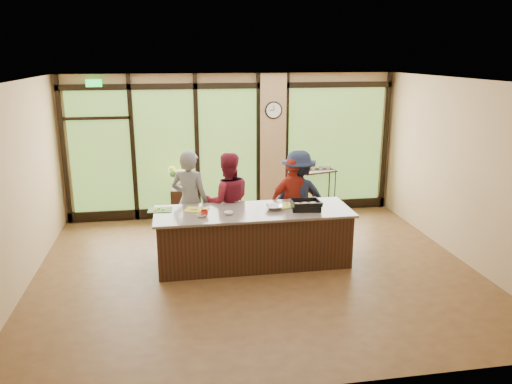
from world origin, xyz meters
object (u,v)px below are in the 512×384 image
object	(u,v)px
cook_left	(190,202)
bar_cart	(316,185)
cook_right	(298,197)
roasting_pan	(306,207)
island_base	(253,238)
flower_stand	(183,207)

from	to	relation	value
cook_left	bar_cart	xyz separation A→B (m)	(2.79, 1.75, -0.27)
cook_right	roasting_pan	distance (m)	0.93
island_base	cook_right	world-z (taller)	cook_right
cook_left	flower_stand	size ratio (longest dim) A/B	2.41
bar_cart	cook_left	bearing A→B (deg)	-162.98
flower_stand	cook_right	bearing A→B (deg)	-16.11
cook_left	flower_stand	xyz separation A→B (m)	(-0.10, 1.44, -0.53)
cook_left	cook_right	size ratio (longest dim) A/B	1.06
island_base	flower_stand	bearing A→B (deg)	117.23
island_base	flower_stand	distance (m)	2.41
cook_right	flower_stand	world-z (taller)	cook_right
flower_stand	roasting_pan	bearing A→B (deg)	-32.48
island_base	cook_left	world-z (taller)	cook_left
cook_right	roasting_pan	bearing A→B (deg)	80.90
cook_left	roasting_pan	xyz separation A→B (m)	(1.85, -0.80, 0.05)
roasting_pan	bar_cart	xyz separation A→B (m)	(0.93, 2.54, -0.32)
cook_right	cook_left	bearing A→B (deg)	1.40
island_base	cook_right	size ratio (longest dim) A/B	1.80
flower_stand	bar_cart	world-z (taller)	bar_cart
island_base	cook_left	xyz separation A→B (m)	(-1.00, 0.70, 0.47)
cook_left	cook_right	xyz separation A→B (m)	(1.96, 0.13, -0.05)
flower_stand	island_base	bearing A→B (deg)	-46.45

